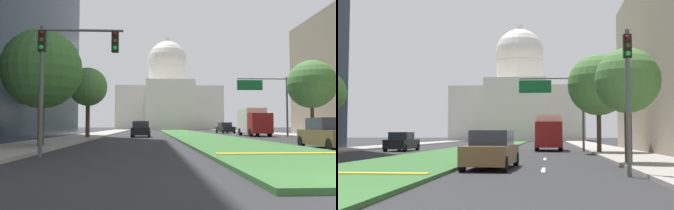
{
  "view_description": "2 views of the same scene",
  "coord_description": "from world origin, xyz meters",
  "views": [
    {
      "loc": [
        -5.23,
        -6.14,
        1.26
      ],
      "look_at": [
        -2.42,
        47.82,
        4.38
      ],
      "focal_mm": 37.18,
      "sensor_mm": 36.0,
      "label": 1
    },
    {
      "loc": [
        6.7,
        -7.59,
        1.49
      ],
      "look_at": [
        1.79,
        44.32,
        4.9
      ],
      "focal_mm": 47.7,
      "sensor_mm": 36.0,
      "label": 2
    }
  ],
  "objects": [
    {
      "name": "traffic_light_near_left",
      "position": [
        -8.67,
        7.71,
        3.8
      ],
      "size": [
        3.34,
        0.35,
        5.2
      ],
      "color": "#515456",
      "rests_on": "ground_plane"
    },
    {
      "name": "street_tree_left_mid",
      "position": [
        -10.89,
        25.79,
        4.72
      ],
      "size": [
        3.52,
        3.52,
        6.51
      ],
      "color": "#4C3823",
      "rests_on": "ground_plane"
    },
    {
      "name": "overhead_guide_sign",
      "position": [
        7.61,
        30.91,
        4.65
      ],
      "size": [
        5.61,
        0.2,
        6.5
      ],
      "color": "#515456",
      "rests_on": "ground_plane"
    },
    {
      "name": "sedan_distant",
      "position": [
        6.5,
        47.62,
        0.79
      ],
      "size": [
        2.23,
        4.64,
        1.67
      ],
      "color": "black",
      "rests_on": "ground_plane"
    },
    {
      "name": "grass_median",
      "position": [
        0.0,
        44.05,
        0.07
      ],
      "size": [
        5.95,
        88.1,
        0.14
      ],
      "primitive_type": "cube",
      "color": "#386B33",
      "rests_on": "ground_plane"
    },
    {
      "name": "street_tree_right_mid",
      "position": [
        10.56,
        26.87,
        5.25
      ],
      "size": [
        4.71,
        4.71,
        7.62
      ],
      "color": "#4C3823",
      "rests_on": "ground_plane"
    },
    {
      "name": "sidewalk_right",
      "position": [
        12.01,
        39.15,
        0.07
      ],
      "size": [
        4.0,
        88.1,
        0.15
      ],
      "primitive_type": "cube",
      "color": "#9E9991",
      "rests_on": "ground_plane"
    },
    {
      "name": "capitol_building",
      "position": [
        0.0,
        97.06,
        8.6
      ],
      "size": [
        28.9,
        29.25,
        27.52
      ],
      "color": "silver",
      "rests_on": "ground_plane"
    },
    {
      "name": "sedan_midblock",
      "position": [
        -6.17,
        30.82,
        0.78
      ],
      "size": [
        2.01,
        4.36,
        1.67
      ],
      "color": "black",
      "rests_on": "ground_plane"
    },
    {
      "name": "lane_dashes_right",
      "position": [
        6.49,
        44.41,
        0.0
      ],
      "size": [
        0.16,
        64.42,
        0.01
      ],
      "color": "silver",
      "rests_on": "ground_plane"
    },
    {
      "name": "street_tree_left_near",
      "position": [
        -11.19,
        13.26,
        4.35
      ],
      "size": [
        4.37,
        4.37,
        6.55
      ],
      "color": "#4C3823",
      "rests_on": "ground_plane"
    },
    {
      "name": "sidewalk_left",
      "position": [
        -12.01,
        39.15,
        0.07
      ],
      "size": [
        4.0,
        88.1,
        0.15
      ],
      "primitive_type": "cube",
      "color": "#9E9991",
      "rests_on": "ground_plane"
    },
    {
      "name": "sedan_lead_stopped",
      "position": [
        4.25,
        11.72,
        0.78
      ],
      "size": [
        2.14,
        4.57,
        1.65
      ],
      "color": "brown",
      "rests_on": "ground_plane"
    },
    {
      "name": "box_truck_delivery",
      "position": [
        6.74,
        33.49,
        1.68
      ],
      "size": [
        2.4,
        6.4,
        3.2
      ],
      "color": "maroon",
      "rests_on": "ground_plane"
    },
    {
      "name": "ground_plane",
      "position": [
        0.0,
        48.94,
        0.0
      ],
      "size": [
        260.0,
        260.0,
        0.0
      ],
      "primitive_type": "plane",
      "color": "#2B2B2D"
    },
    {
      "name": "median_curb_nose",
      "position": [
        0.0,
        7.24,
        0.16
      ],
      "size": [
        5.36,
        0.5,
        0.04
      ],
      "primitive_type": "cube",
      "color": "gold",
      "rests_on": "grass_median"
    }
  ]
}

